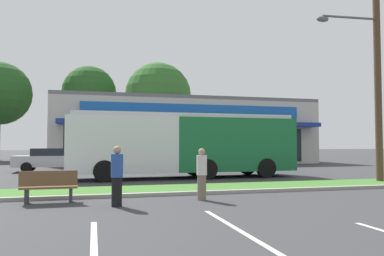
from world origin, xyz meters
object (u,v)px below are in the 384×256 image
at_px(utility_pole, 374,61).
at_px(bus_stop_bench, 49,186).
at_px(car_0, 53,159).
at_px(city_bus, 184,143).
at_px(pedestrian_by_pole, 202,174).
at_px(pedestrian_near_bench, 117,176).

distance_m(utility_pole, bus_stop_bench, 14.29).
distance_m(utility_pole, car_0, 19.00).
bearing_deg(car_0, bus_stop_bench, -84.81).
relative_size(city_bus, bus_stop_bench, 7.26).
xyz_separation_m(utility_pole, car_0, (-14.48, 11.39, -4.65)).
height_order(utility_pole, car_0, utility_pole).
bearing_deg(car_0, pedestrian_by_pole, -67.92).
bearing_deg(utility_pole, bus_stop_bench, -170.88).
xyz_separation_m(car_0, pedestrian_by_pole, (5.71, -14.08, 0.04)).
relative_size(city_bus, pedestrian_near_bench, 6.97).
bearing_deg(city_bus, bus_stop_bench, 49.83).
distance_m(pedestrian_near_bench, pedestrian_by_pole, 2.66).
xyz_separation_m(bus_stop_bench, car_0, (-1.23, 13.52, 0.26)).
distance_m(utility_pole, pedestrian_by_pole, 10.26).
relative_size(bus_stop_bench, car_0, 0.34).
distance_m(car_0, pedestrian_by_pole, 15.20).
xyz_separation_m(utility_pole, bus_stop_bench, (-13.25, -2.13, -4.91)).
xyz_separation_m(city_bus, bus_stop_bench, (-5.74, -7.02, -1.26)).
distance_m(bus_stop_bench, pedestrian_by_pole, 4.53).
xyz_separation_m(pedestrian_near_bench, pedestrian_by_pole, (2.60, 0.55, -0.04)).
bearing_deg(bus_stop_bench, car_0, -84.81).
height_order(city_bus, car_0, city_bus).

